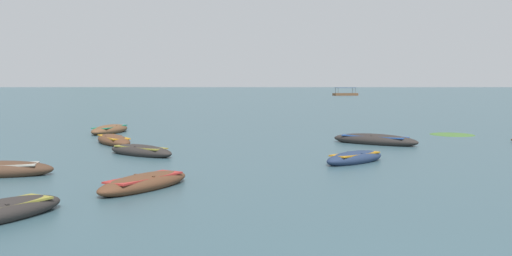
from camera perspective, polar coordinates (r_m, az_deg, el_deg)
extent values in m
plane|color=#385660|center=(1506.31, -6.48, 4.24)|extent=(6000.00, 6000.00, 0.00)
cone|color=#56665B|center=(1985.02, -16.06, 7.20)|extent=(754.04, 754.04, 213.26)
ellipsoid|color=#2D2826|center=(23.86, -11.75, -2.35)|extent=(3.28, 3.18, 0.57)
cube|color=olive|center=(23.84, -11.75, -1.94)|extent=(2.36, 2.29, 0.05)
cube|color=#2D2826|center=(23.83, -11.75, -1.82)|extent=(0.53, 0.55, 0.04)
ellipsoid|color=brown|center=(35.55, -14.76, -0.18)|extent=(2.56, 4.43, 0.64)
cube|color=#197A56|center=(35.54, -14.76, 0.13)|extent=(1.84, 3.19, 0.05)
cube|color=brown|center=(35.53, -14.76, 0.21)|extent=(0.92, 0.35, 0.04)
ellipsoid|color=brown|center=(28.78, -14.41, -1.24)|extent=(2.71, 4.21, 0.59)
cube|color=orange|center=(28.77, -14.42, -0.89)|extent=(1.95, 3.03, 0.05)
cube|color=brown|center=(28.76, -14.42, -0.79)|extent=(0.78, 0.40, 0.04)
ellipsoid|color=navy|center=(21.48, 10.11, -3.07)|extent=(3.14, 2.73, 0.56)
cube|color=orange|center=(21.46, 10.12, -2.63)|extent=(2.26, 1.96, 0.05)
cube|color=navy|center=(21.46, 10.12, -2.50)|extent=(0.47, 0.59, 0.04)
ellipsoid|color=#2D2826|center=(28.46, 12.07, -1.23)|extent=(4.13, 4.00, 0.65)
cube|color=#28519E|center=(28.44, 12.08, -0.84)|extent=(2.98, 2.88, 0.05)
cube|color=#2D2826|center=(28.44, 12.08, -0.74)|extent=(0.63, 0.66, 0.04)
ellipsoid|color=brown|center=(16.18, -11.37, -5.55)|extent=(2.97, 3.45, 0.54)
cube|color=#B22D28|center=(16.15, -11.38, -4.99)|extent=(2.14, 2.48, 0.05)
cube|color=brown|center=(16.14, -11.38, -4.81)|extent=(0.64, 0.51, 0.04)
cube|color=brown|center=(164.91, 9.16, 3.40)|extent=(7.66, 3.70, 0.90)
cylinder|color=#4C4742|center=(166.96, 9.88, 3.79)|extent=(0.10, 0.10, 1.80)
cylinder|color=#4C4742|center=(165.47, 10.16, 3.78)|extent=(0.10, 0.10, 1.80)
cylinder|color=#4C4742|center=(164.36, 8.16, 3.80)|extent=(0.10, 0.10, 1.80)
cylinder|color=#4C4742|center=(162.86, 8.43, 3.79)|extent=(0.10, 0.10, 1.80)
cube|color=#334C75|center=(164.89, 9.16, 4.10)|extent=(6.43, 3.11, 0.12)
ellipsoid|color=#477033|center=(35.12, 19.46, -0.66)|extent=(2.88, 3.19, 0.14)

